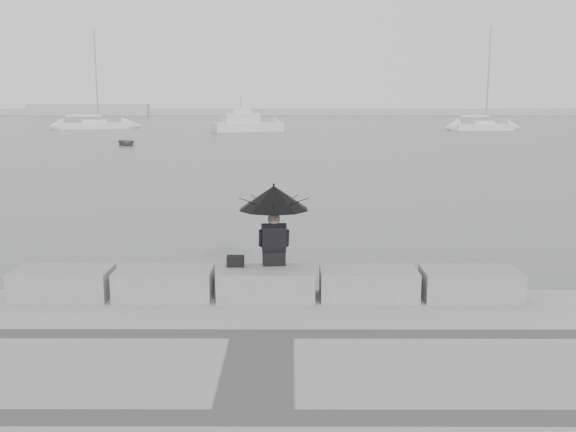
{
  "coord_description": "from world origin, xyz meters",
  "views": [
    {
      "loc": [
        0.39,
        -10.75,
        3.76
      ],
      "look_at": [
        0.35,
        3.0,
        1.27
      ],
      "focal_mm": 40.0,
      "sensor_mm": 36.0,
      "label": 1
    }
  ],
  "objects_px": {
    "seated_person": "(274,206)",
    "sailboat_right": "(482,126)",
    "motor_cruiser": "(248,124)",
    "sailboat_left": "(94,125)",
    "dinghy": "(126,142)"
  },
  "relations": [
    {
      "from": "seated_person",
      "to": "sailboat_left",
      "type": "distance_m",
      "value": 79.64
    },
    {
      "from": "seated_person",
      "to": "dinghy",
      "type": "distance_m",
      "value": 46.14
    },
    {
      "from": "sailboat_right",
      "to": "motor_cruiser",
      "type": "relative_size",
      "value": 1.45
    },
    {
      "from": "sailboat_left",
      "to": "sailboat_right",
      "type": "bearing_deg",
      "value": -23.71
    },
    {
      "from": "motor_cruiser",
      "to": "sailboat_right",
      "type": "bearing_deg",
      "value": -15.74
    },
    {
      "from": "seated_person",
      "to": "dinghy",
      "type": "xyz_separation_m",
      "value": [
        -13.66,
        44.03,
        -1.76
      ]
    },
    {
      "from": "sailboat_right",
      "to": "motor_cruiser",
      "type": "bearing_deg",
      "value": 177.87
    },
    {
      "from": "seated_person",
      "to": "motor_cruiser",
      "type": "relative_size",
      "value": 0.16
    },
    {
      "from": "sailboat_left",
      "to": "sailboat_right",
      "type": "xyz_separation_m",
      "value": [
        50.39,
        -4.21,
        0.02
      ]
    },
    {
      "from": "seated_person",
      "to": "sailboat_right",
      "type": "xyz_separation_m",
      "value": [
        24.64,
        71.14,
        -1.48
      ]
    },
    {
      "from": "sailboat_right",
      "to": "motor_cruiser",
      "type": "height_order",
      "value": "sailboat_right"
    },
    {
      "from": "seated_person",
      "to": "motor_cruiser",
      "type": "distance_m",
      "value": 67.8
    },
    {
      "from": "sailboat_right",
      "to": "sailboat_left",
      "type": "bearing_deg",
      "value": 166.29
    },
    {
      "from": "sailboat_left",
      "to": "dinghy",
      "type": "distance_m",
      "value": 33.57
    },
    {
      "from": "dinghy",
      "to": "sailboat_right",
      "type": "bearing_deg",
      "value": 6.46
    }
  ]
}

